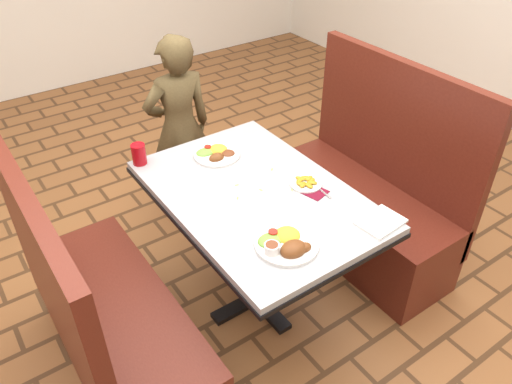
# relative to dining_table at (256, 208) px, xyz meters

# --- Properties ---
(dining_table) EXTENTS (0.81, 1.21, 0.75)m
(dining_table) POSITION_rel_dining_table_xyz_m (0.00, 0.00, 0.00)
(dining_table) COLOR #AAACAE
(dining_table) RESTS_ON ground
(booth_bench_left) EXTENTS (0.47, 1.20, 1.17)m
(booth_bench_left) POSITION_rel_dining_table_xyz_m (-0.80, 0.00, -0.32)
(booth_bench_left) COLOR #5F2115
(booth_bench_left) RESTS_ON ground
(booth_bench_right) EXTENTS (0.47, 1.20, 1.17)m
(booth_bench_right) POSITION_rel_dining_table_xyz_m (0.80, 0.00, -0.32)
(booth_bench_right) COLOR #5F2115
(booth_bench_right) RESTS_ON ground
(diner_person) EXTENTS (0.46, 0.32, 1.21)m
(diner_person) POSITION_rel_dining_table_xyz_m (0.11, 1.00, -0.05)
(diner_person) COLOR brown
(diner_person) RESTS_ON ground
(near_dinner_plate) EXTENTS (0.27, 0.27, 0.08)m
(near_dinner_plate) POSITION_rel_dining_table_xyz_m (-0.12, -0.39, 0.13)
(near_dinner_plate) COLOR white
(near_dinner_plate) RESTS_ON dining_table
(far_dinner_plate) EXTENTS (0.24, 0.24, 0.06)m
(far_dinner_plate) POSITION_rel_dining_table_xyz_m (0.02, 0.39, 0.12)
(far_dinner_plate) COLOR white
(far_dinner_plate) RESTS_ON dining_table
(plantain_plate) EXTENTS (0.16, 0.16, 0.02)m
(plantain_plate) POSITION_rel_dining_table_xyz_m (0.23, -0.09, 0.11)
(plantain_plate) COLOR white
(plantain_plate) RESTS_ON dining_table
(maroon_napkin) EXTENTS (0.12, 0.12, 0.00)m
(maroon_napkin) POSITION_rel_dining_table_xyz_m (0.23, -0.16, 0.10)
(maroon_napkin) COLOR maroon
(maroon_napkin) RESTS_ON dining_table
(spoon_utensil) EXTENTS (0.01, 0.12, 0.00)m
(spoon_utensil) POSITION_rel_dining_table_xyz_m (0.26, -0.19, 0.10)
(spoon_utensil) COLOR silver
(spoon_utensil) RESTS_ON dining_table
(red_tumbler) EXTENTS (0.07, 0.07, 0.11)m
(red_tumbler) POSITION_rel_dining_table_xyz_m (-0.35, 0.55, 0.15)
(red_tumbler) COLOR #AD0B13
(red_tumbler) RESTS_ON dining_table
(paper_napkin) EXTENTS (0.21, 0.17, 0.01)m
(paper_napkin) POSITION_rel_dining_table_xyz_m (0.32, -0.50, 0.10)
(paper_napkin) COLOR white
(paper_napkin) RESTS_ON dining_table
(knife_utensil) EXTENTS (0.04, 0.17, 0.00)m
(knife_utensil) POSITION_rel_dining_table_xyz_m (-0.10, -0.32, 0.11)
(knife_utensil) COLOR #BABABE
(knife_utensil) RESTS_ON dining_table
(fork_utensil) EXTENTS (0.02, 0.14, 0.00)m
(fork_utensil) POSITION_rel_dining_table_xyz_m (-0.05, -0.36, 0.11)
(fork_utensil) COLOR silver
(fork_utensil) RESTS_ON dining_table
(lettuce_shreds) EXTENTS (0.28, 0.32, 0.00)m
(lettuce_shreds) POSITION_rel_dining_table_xyz_m (0.04, 0.06, 0.10)
(lettuce_shreds) COLOR #8FB649
(lettuce_shreds) RESTS_ON dining_table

